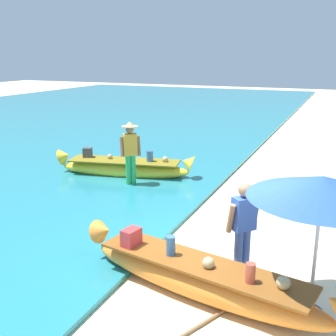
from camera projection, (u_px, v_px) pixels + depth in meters
ground_plane at (205, 265)px, 7.15m from camera, size 80.00×80.00×0.00m
boat_orange_foreground at (200, 278)px, 6.16m from camera, size 4.28×1.41×0.86m
boat_yellow_midground at (124, 168)px, 12.17m from camera, size 4.19×1.58×0.84m
person_vendor_hatted at (130, 150)px, 11.06m from camera, size 0.55×0.50×1.82m
person_tourist_customer at (243, 226)px, 6.50m from camera, size 0.51×0.54×1.63m
patio_umbrella_large at (322, 188)px, 5.33m from camera, size 1.95×1.95×2.03m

